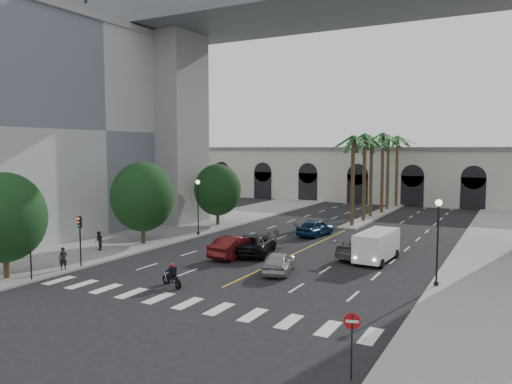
# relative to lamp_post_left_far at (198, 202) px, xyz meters

# --- Properties ---
(ground) EXTENTS (140.00, 140.00, 0.00)m
(ground) POSITION_rel_lamp_post_left_far_xyz_m (11.40, -16.00, -3.22)
(ground) COLOR black
(ground) RESTS_ON ground
(sidewalk_left) EXTENTS (8.00, 100.00, 0.15)m
(sidewalk_left) POSITION_rel_lamp_post_left_far_xyz_m (-3.60, -1.00, -3.15)
(sidewalk_left) COLOR gray
(sidewalk_left) RESTS_ON ground
(sidewalk_right) EXTENTS (8.00, 100.00, 0.15)m
(sidewalk_right) POSITION_rel_lamp_post_left_far_xyz_m (26.40, -1.00, -3.15)
(sidewalk_right) COLOR gray
(sidewalk_right) RESTS_ON ground
(median) EXTENTS (2.00, 24.00, 0.20)m
(median) POSITION_rel_lamp_post_left_far_xyz_m (11.40, 22.00, -3.12)
(median) COLOR gray
(median) RESTS_ON ground
(building_left) EXTENTS (16.50, 32.50, 20.60)m
(building_left) POSITION_rel_lamp_post_left_far_xyz_m (-15.60, -4.00, 7.09)
(building_left) COLOR #B9BAB5
(building_left) RESTS_ON ground
(pier_building) EXTENTS (71.00, 10.50, 8.50)m
(pier_building) POSITION_rel_lamp_post_left_far_xyz_m (11.40, 39.00, 1.04)
(pier_building) COLOR beige
(pier_building) RESTS_ON ground
(bridge) EXTENTS (75.00, 13.00, 26.00)m
(bridge) POSITION_rel_lamp_post_left_far_xyz_m (14.82, 6.00, 15.29)
(bridge) COLOR gray
(bridge) RESTS_ON ground
(palm_a) EXTENTS (3.20, 3.20, 10.30)m
(palm_a) POSITION_rel_lamp_post_left_far_xyz_m (11.40, 12.00, 5.88)
(palm_a) COLOR #47331E
(palm_a) RESTS_ON ground
(palm_b) EXTENTS (3.20, 3.20, 10.60)m
(palm_b) POSITION_rel_lamp_post_left_far_xyz_m (11.50, 16.00, 6.15)
(palm_b) COLOR #47331E
(palm_b) RESTS_ON ground
(palm_c) EXTENTS (3.20, 3.20, 10.10)m
(palm_c) POSITION_rel_lamp_post_left_far_xyz_m (11.20, 20.00, 5.69)
(palm_c) COLOR #47331E
(palm_c) RESTS_ON ground
(palm_d) EXTENTS (3.20, 3.20, 10.90)m
(palm_d) POSITION_rel_lamp_post_left_far_xyz_m (11.55, 24.00, 6.43)
(palm_d) COLOR #47331E
(palm_d) RESTS_ON ground
(palm_e) EXTENTS (3.20, 3.20, 10.40)m
(palm_e) POSITION_rel_lamp_post_left_far_xyz_m (11.30, 28.00, 5.97)
(palm_e) COLOR #47331E
(palm_e) RESTS_ON ground
(palm_f) EXTENTS (3.20, 3.20, 10.70)m
(palm_f) POSITION_rel_lamp_post_left_far_xyz_m (11.60, 32.00, 6.24)
(palm_f) COLOR #47331E
(palm_f) RESTS_ON ground
(street_tree_near) EXTENTS (5.20, 5.20, 6.89)m
(street_tree_near) POSITION_rel_lamp_post_left_far_xyz_m (-1.60, -19.00, 0.80)
(street_tree_near) COLOR #382616
(street_tree_near) RESTS_ON ground
(street_tree_mid) EXTENTS (5.44, 5.44, 7.21)m
(street_tree_mid) POSITION_rel_lamp_post_left_far_xyz_m (-1.60, -6.00, 0.99)
(street_tree_mid) COLOR #382616
(street_tree_mid) RESTS_ON ground
(street_tree_far) EXTENTS (5.04, 5.04, 6.68)m
(street_tree_far) POSITION_rel_lamp_post_left_far_xyz_m (-1.60, 6.00, 0.68)
(street_tree_far) COLOR #382616
(street_tree_far) RESTS_ON ground
(lamp_post_left_far) EXTENTS (0.40, 0.40, 5.35)m
(lamp_post_left_far) POSITION_rel_lamp_post_left_far_xyz_m (0.00, 0.00, 0.00)
(lamp_post_left_far) COLOR black
(lamp_post_left_far) RESTS_ON ground
(lamp_post_right) EXTENTS (0.40, 0.40, 5.35)m
(lamp_post_right) POSITION_rel_lamp_post_left_far_xyz_m (22.80, -8.00, 0.00)
(lamp_post_right) COLOR black
(lamp_post_right) RESTS_ON ground
(traffic_signal_near) EXTENTS (0.25, 0.18, 3.65)m
(traffic_signal_near) POSITION_rel_lamp_post_left_far_xyz_m (0.10, -18.50, -0.71)
(traffic_signal_near) COLOR black
(traffic_signal_near) RESTS_ON ground
(traffic_signal_far) EXTENTS (0.25, 0.18, 3.65)m
(traffic_signal_far) POSITION_rel_lamp_post_left_far_xyz_m (0.10, -14.50, -0.71)
(traffic_signal_far) COLOR black
(traffic_signal_far) RESTS_ON ground
(motorcycle_rider) EXTENTS (1.91, 0.84, 1.45)m
(motorcycle_rider) POSITION_rel_lamp_post_left_far_xyz_m (8.68, -15.32, -2.56)
(motorcycle_rider) COLOR black
(motorcycle_rider) RESTS_ON ground
(car_a) EXTENTS (2.72, 4.53, 1.44)m
(car_a) POSITION_rel_lamp_post_left_far_xyz_m (12.90, -9.22, -2.50)
(car_a) COLOR #9C9BA0
(car_a) RESTS_ON ground
(car_b) EXTENTS (2.28, 5.20, 1.66)m
(car_b) POSITION_rel_lamp_post_left_far_xyz_m (7.92, -6.41, -2.39)
(car_b) COLOR #541012
(car_b) RESTS_ON ground
(car_c) EXTENTS (4.10, 6.38, 1.64)m
(car_c) POSITION_rel_lamp_post_left_far_xyz_m (8.64, -4.78, -2.40)
(car_c) COLOR black
(car_c) RESTS_ON ground
(car_d) EXTENTS (3.71, 6.17, 1.67)m
(car_d) POSITION_rel_lamp_post_left_far_xyz_m (16.76, -2.06, -2.38)
(car_d) COLOR #5B5B5F
(car_d) RESTS_ON ground
(car_e) EXTENTS (2.52, 4.96, 1.62)m
(car_e) POSITION_rel_lamp_post_left_far_xyz_m (9.90, 5.19, -2.41)
(car_e) COLOR #102C4D
(car_e) RESTS_ON ground
(cargo_van) EXTENTS (2.39, 5.40, 2.26)m
(cargo_van) POSITION_rel_lamp_post_left_far_xyz_m (17.85, -2.87, -1.96)
(cargo_van) COLOR white
(cargo_van) RESTS_ON ground
(pedestrian_a) EXTENTS (0.67, 0.61, 1.54)m
(pedestrian_a) POSITION_rel_lamp_post_left_far_xyz_m (-0.10, -15.84, -2.30)
(pedestrian_a) COLOR black
(pedestrian_a) RESTS_ON sidewalk_left
(pedestrian_b) EXTENTS (0.95, 0.89, 1.55)m
(pedestrian_b) POSITION_rel_lamp_post_left_far_xyz_m (-2.70, -10.06, -2.29)
(pedestrian_b) COLOR black
(pedestrian_b) RESTS_ON sidewalk_left
(do_not_enter_sign) EXTENTS (0.59, 0.23, 2.50)m
(do_not_enter_sign) POSITION_rel_lamp_post_left_far_xyz_m (21.90, -22.01, -1.41)
(do_not_enter_sign) COLOR black
(do_not_enter_sign) RESTS_ON ground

